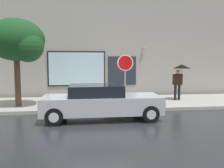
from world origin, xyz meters
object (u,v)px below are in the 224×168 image
Objects in this scene: parked_car at (101,102)px; stop_sign at (125,70)px; fire_hydrant at (82,99)px; street_tree at (18,42)px.

parked_car is 1.89× the size of stop_sign.
fire_hydrant is (-0.76, 1.62, -0.13)m from parked_car.
fire_hydrant is 2.43m from stop_sign.
parked_car is at bearing -127.63° from stop_sign.
parked_car is at bearing -31.38° from street_tree.
street_tree reaches higher than stop_sign.
parked_car is 1.12× the size of street_tree.
parked_car is 1.80m from fire_hydrant.
street_tree is at bearing 148.62° from parked_car.
stop_sign is at bearing 0.91° from fire_hydrant.
street_tree reaches higher than parked_car.
stop_sign is (1.28, 1.66, 1.19)m from parked_car.
street_tree is at bearing 168.30° from fire_hydrant.
stop_sign is at bearing -6.56° from street_tree.
fire_hydrant is at bearing -11.70° from street_tree.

